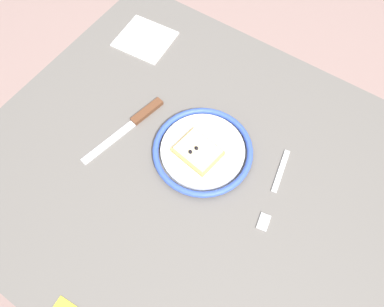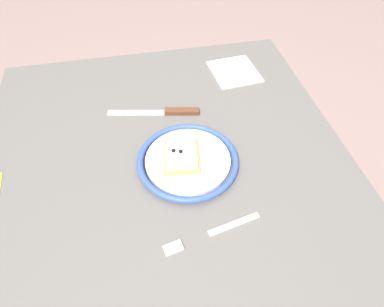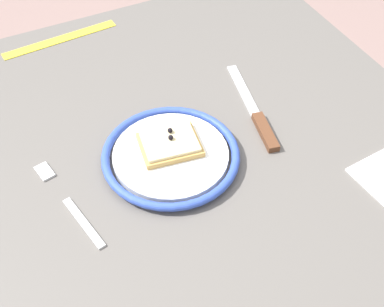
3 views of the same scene
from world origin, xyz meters
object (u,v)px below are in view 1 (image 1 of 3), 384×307
at_px(plate, 203,151).
at_px(napkin, 145,39).
at_px(dining_table, 204,191).
at_px(pizza_slice_near, 198,151).
at_px(knife, 137,119).
at_px(fork, 275,189).

relative_size(plate, napkin, 1.62).
xyz_separation_m(dining_table, napkin, (0.36, -0.25, 0.09)).
bearing_deg(pizza_slice_near, napkin, -34.45).
height_order(dining_table, pizza_slice_near, pizza_slice_near).
height_order(knife, fork, knife).
xyz_separation_m(knife, napkin, (0.14, -0.22, -0.00)).
bearing_deg(plate, napkin, -32.39).
height_order(knife, napkin, knife).
xyz_separation_m(plate, napkin, (0.32, -0.21, -0.01)).
bearing_deg(fork, knife, 4.27).
bearing_deg(knife, fork, -175.73).
xyz_separation_m(plate, pizza_slice_near, (0.00, 0.01, 0.01)).
bearing_deg(plate, knife, 4.72).
height_order(plate, fork, plate).
bearing_deg(knife, plate, -175.28).
bearing_deg(plate, dining_table, 129.68).
xyz_separation_m(dining_table, pizza_slice_near, (0.04, -0.03, 0.11)).
relative_size(dining_table, plate, 4.53).
xyz_separation_m(dining_table, knife, (0.22, -0.03, 0.09)).
bearing_deg(fork, napkin, -20.96).
bearing_deg(fork, pizza_slice_near, 7.81).
height_order(pizza_slice_near, napkin, pizza_slice_near).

